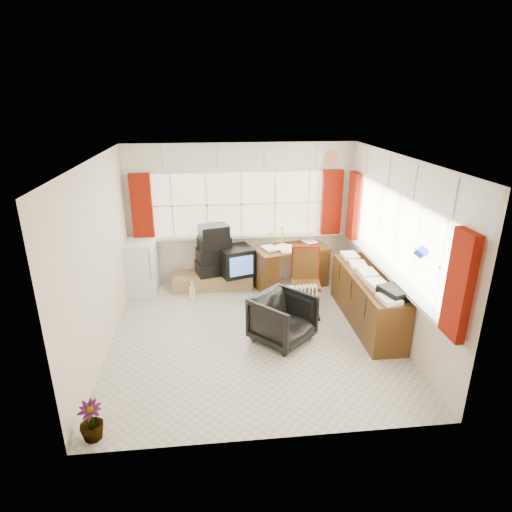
{
  "coord_description": "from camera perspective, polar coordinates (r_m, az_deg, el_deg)",
  "views": [
    {
      "loc": [
        -0.54,
        -5.34,
        3.23
      ],
      "look_at": [
        0.1,
        0.55,
        1.01
      ],
      "focal_mm": 30.0,
      "sensor_mm": 36.0,
      "label": 1
    }
  ],
  "objects": [
    {
      "name": "curtains",
      "position": [
        6.68,
        6.72,
        5.01
      ],
      "size": [
        3.83,
        3.83,
        1.15
      ],
      "color": "maroon",
      "rests_on": "room_walls"
    },
    {
      "name": "spray_bottle_a",
      "position": [
        7.31,
        -8.52,
        -4.57
      ],
      "size": [
        0.14,
        0.14,
        0.3
      ],
      "primitive_type": "imported",
      "rotation": [
        0.0,
        0.0,
        0.25
      ],
      "color": "silver",
      "rests_on": "ground"
    },
    {
      "name": "mini_fridge",
      "position": [
        7.6,
        -15.32,
        -1.52
      ],
      "size": [
        0.59,
        0.6,
        0.93
      ],
      "color": "white",
      "rests_on": "ground"
    },
    {
      "name": "credenza",
      "position": [
        6.63,
        14.54,
        -5.47
      ],
      "size": [
        0.5,
        2.0,
        0.85
      ],
      "color": "#543013",
      "rests_on": "ground"
    },
    {
      "name": "window_back",
      "position": [
        7.65,
        -1.89,
        3.2
      ],
      "size": [
        3.7,
        0.12,
        3.6
      ],
      "color": "#EEE8BD",
      "rests_on": "room_walls"
    },
    {
      "name": "overhead_cabinets",
      "position": [
        6.57,
        7.38,
        11.84
      ],
      "size": [
        3.98,
        3.98,
        0.48
      ],
      "color": "silver",
      "rests_on": "room_walls"
    },
    {
      "name": "task_chair",
      "position": [
        6.71,
        6.58,
        -3.01
      ],
      "size": [
        0.49,
        0.52,
        1.06
      ],
      "color": "black",
      "rests_on": "ground"
    },
    {
      "name": "ground",
      "position": [
        6.27,
        -0.38,
        -10.46
      ],
      "size": [
        4.0,
        4.0,
        0.0
      ],
      "primitive_type": "plane",
      "color": "beige",
      "rests_on": "ground"
    },
    {
      "name": "window_right",
      "position": [
        6.32,
        17.42,
        -1.62
      ],
      "size": [
        0.12,
        3.7,
        3.6
      ],
      "color": "#EEE8BD",
      "rests_on": "room_walls"
    },
    {
      "name": "spray_bottle_b",
      "position": [
        7.13,
        -1.42,
        -5.59
      ],
      "size": [
        0.08,
        0.08,
        0.17
      ],
      "primitive_type": "imported",
      "rotation": [
        0.0,
        0.0,
        -0.02
      ],
      "color": "#91D9D2",
      "rests_on": "ground"
    },
    {
      "name": "file_tray",
      "position": [
        5.9,
        17.98,
        -4.68
      ],
      "size": [
        0.41,
        0.46,
        0.13
      ],
      "primitive_type": "cube",
      "rotation": [
        0.0,
        0.0,
        0.31
      ],
      "color": "black",
      "rests_on": "credenza"
    },
    {
      "name": "hifi_stack",
      "position": [
        7.56,
        -5.55,
        0.56
      ],
      "size": [
        0.74,
        0.57,
        0.89
      ],
      "color": "black",
      "rests_on": "tv_bench"
    },
    {
      "name": "desk_lamp",
      "position": [
        7.46,
        3.62,
        3.1
      ],
      "size": [
        0.15,
        0.13,
        0.38
      ],
      "color": "#DACF09",
      "rests_on": "desk"
    },
    {
      "name": "room_walls",
      "position": [
        5.64,
        -0.42,
        2.71
      ],
      "size": [
        4.0,
        4.0,
        4.0
      ],
      "color": "beige",
      "rests_on": "ground"
    },
    {
      "name": "flower_vase",
      "position": [
        4.82,
        -21.14,
        -19.84
      ],
      "size": [
        0.25,
        0.25,
        0.43
      ],
      "primitive_type": "imported",
      "rotation": [
        0.0,
        0.0,
        -0.05
      ],
      "color": "black",
      "rests_on": "ground"
    },
    {
      "name": "office_chair",
      "position": [
        5.98,
        3.58,
        -8.37
      ],
      "size": [
        1.04,
        1.04,
        0.68
      ],
      "primitive_type": "imported",
      "rotation": [
        0.0,
        0.0,
        0.74
      ],
      "color": "black",
      "rests_on": "ground"
    },
    {
      "name": "crt_tv",
      "position": [
        7.53,
        -2.68,
        -0.69
      ],
      "size": [
        0.68,
        0.65,
        0.5
      ],
      "color": "black",
      "rests_on": "tv_bench"
    },
    {
      "name": "radiator",
      "position": [
        6.56,
        6.38,
        -6.73
      ],
      "size": [
        0.4,
        0.2,
        0.58
      ],
      "color": "white",
      "rests_on": "ground"
    },
    {
      "name": "desk",
      "position": [
        7.65,
        4.67,
        -1.16
      ],
      "size": [
        1.39,
        0.94,
        0.77
      ],
      "color": "#543013",
      "rests_on": "ground"
    },
    {
      "name": "tv_bench",
      "position": [
        7.71,
        -5.77,
        -3.27
      ],
      "size": [
        1.4,
        0.5,
        0.25
      ],
      "primitive_type": "cube",
      "color": "#A97E54",
      "rests_on": "ground"
    }
  ]
}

